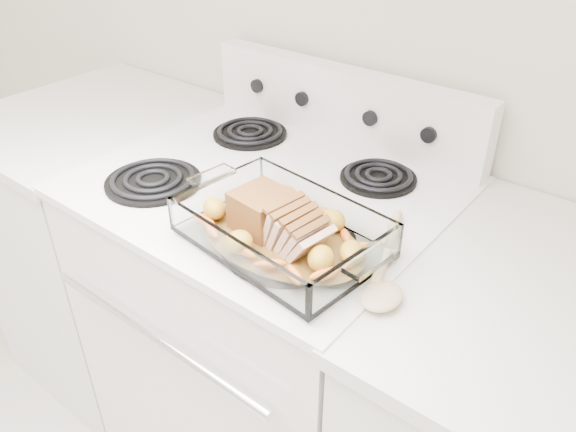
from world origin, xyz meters
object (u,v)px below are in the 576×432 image
Objects in this scene: electric_range at (270,330)px; baking_dish at (281,234)px; counter_left at (115,244)px; pork_roast at (273,218)px.

electric_range is 0.54m from baking_dish.
electric_range is 1.20× the size of counter_left.
pork_roast reaches higher than counter_left.
counter_left is (-0.67, -0.00, -0.02)m from electric_range.
electric_range is at bearing 0.10° from counter_left.
counter_left is 2.58× the size of baking_dish.
electric_range is 0.67m from counter_left.
baking_dish reaches higher than counter_left.
baking_dish is (0.84, -0.17, 0.50)m from counter_left.
pork_roast is at bearing -11.63° from counter_left.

